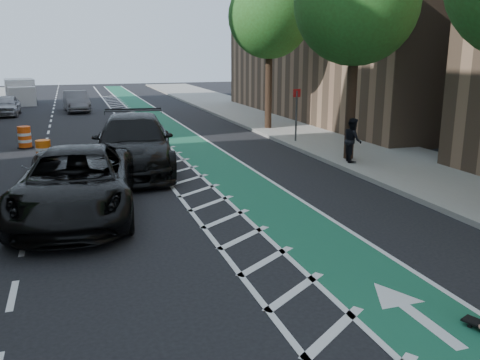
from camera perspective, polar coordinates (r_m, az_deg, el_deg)
name	(u,v)px	position (r m, az deg, el deg)	size (l,w,h in m)	color
ground	(193,271)	(9.94, -5.26, -10.16)	(120.00, 120.00, 0.00)	black
bike_lane	(209,159)	(19.91, -3.47, 2.36)	(2.00, 90.00, 0.01)	#1A5C40
buffer_strip	(171,162)	(19.59, -7.72, 2.06)	(1.40, 90.00, 0.01)	silver
sidewalk_right	(355,148)	(22.43, 12.81, 3.56)	(5.00, 90.00, 0.15)	gray
curb_right	(303,151)	(21.28, 7.13, 3.25)	(0.12, 90.00, 0.16)	gray
tree_r_c	(354,3)	(19.60, 12.69, 18.82)	(4.20, 4.20, 7.90)	#382619
tree_r_d	(271,17)	(26.79, 3.49, 17.81)	(4.20, 4.20, 7.90)	#382619
sign_post	(296,114)	(23.10, 6.34, 7.33)	(0.35, 0.08, 2.47)	#4C4C4C
suv_near	(76,183)	(13.54, -17.92, -0.31)	(2.85, 6.17, 1.72)	black
suv_far	(134,144)	(18.23, -11.87, 4.03)	(2.69, 6.61, 1.92)	black
car_silver	(6,105)	(36.93, -24.77, 7.63)	(1.58, 3.92, 1.33)	#A3A2A8
car_grey	(76,101)	(37.67, -17.92, 8.41)	(1.50, 4.30, 1.42)	slate
pedestrian	(353,140)	(19.05, 12.53, 4.41)	(0.78, 0.61, 1.61)	black
box_truck	(21,93)	(44.78, -23.42, 9.00)	(2.63, 4.88, 1.94)	silver
barrel_a	(70,194)	(14.19, -18.59, -1.48)	(0.67, 0.67, 0.92)	#FF640D
barrel_b	(44,153)	(20.19, -21.16, 2.83)	(0.68, 0.68, 0.92)	orange
barrel_c	(25,138)	(24.05, -23.02, 4.38)	(0.69, 0.69, 0.95)	#F34E0C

